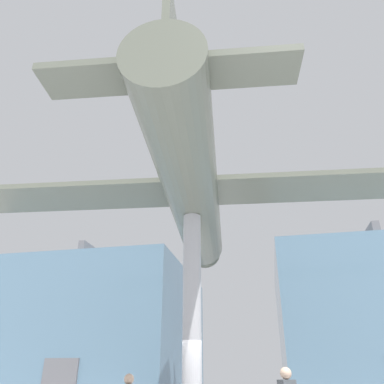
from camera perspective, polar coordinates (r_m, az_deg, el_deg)
glass_pavilion_left at (r=26.41m, az=-12.05°, el=-20.39°), size 9.88×11.95×8.43m
glass_pavilion_right at (r=25.00m, az=25.32°, el=-18.34°), size 9.88×11.95×8.43m
support_pylon_central at (r=11.90m, az=0.00°, el=-18.24°), size 0.57×0.57×6.44m
suspended_airplane at (r=13.30m, az=0.09°, el=-0.34°), size 17.74×14.33×3.37m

